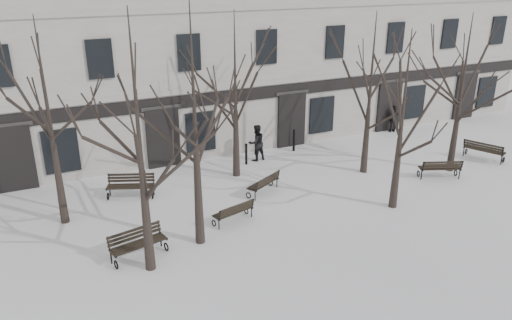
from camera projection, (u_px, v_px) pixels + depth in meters
ground at (310, 222)px, 19.06m from camera, size 100.00×100.00×0.00m
building at (195, 35)px, 27.99m from camera, size 40.40×10.20×11.40m
tree_0 at (137, 117)px, 14.29m from camera, size 5.72×5.72×8.18m
tree_1 at (194, 99)px, 15.79m from camera, size 5.84×5.84×8.34m
tree_2 at (404, 101)px, 18.68m from camera, size 4.95×4.95×7.08m
tree_3 at (464, 76)px, 22.23m from camera, size 5.11×5.11×7.30m
tree_4 at (46, 100)px, 17.34m from camera, size 5.37×5.37×7.68m
tree_5 at (235, 76)px, 21.60m from camera, size 5.23×5.23×7.47m
tree_6 at (371, 76)px, 22.04m from camera, size 5.16×5.16×7.37m
bench_0 at (138, 243)px, 16.64m from camera, size 2.00×1.08×0.96m
bench_1 at (234, 211)px, 18.90m from camera, size 1.73×0.99×0.83m
bench_2 at (440, 168)px, 22.80m from camera, size 1.96×1.32×0.94m
bench_3 at (131, 185)px, 20.97m from camera, size 2.05×1.38×0.98m
bench_4 at (264, 183)px, 21.32m from camera, size 1.78×1.36×0.87m
bench_5 at (484, 150)px, 24.98m from camera, size 1.41×2.03×0.98m
bollard_a at (246, 153)px, 24.39m from camera, size 0.14×0.14×1.09m
bollard_b at (294, 139)px, 26.15m from camera, size 0.15×0.15×1.19m
pedestrian_b at (256, 160)px, 25.13m from camera, size 0.99×0.82×1.85m
pedestrian_c at (392, 132)px, 29.40m from camera, size 1.00×0.56×1.60m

